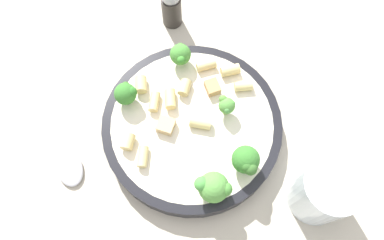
{
  "coord_description": "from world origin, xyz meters",
  "views": [
    {
      "loc": [
        0.17,
        -0.1,
        0.52
      ],
      "look_at": [
        0.0,
        0.0,
        0.04
      ],
      "focal_mm": 35.0,
      "sensor_mm": 36.0,
      "label": 1
    }
  ],
  "objects": [
    {
      "name": "rigatoni_6",
      "position": [
        -0.08,
        -0.04,
        0.04
      ],
      "size": [
        0.03,
        0.03,
        0.02
      ],
      "primitive_type": "cylinder",
      "rotation": [
        1.57,
        0.0,
        1.11
      ],
      "color": "#E0C67F",
      "rests_on": "pasta_bowl"
    },
    {
      "name": "rigatoni_9",
      "position": [
        0.01,
        -0.08,
        0.04
      ],
      "size": [
        0.03,
        0.03,
        0.01
      ],
      "primitive_type": "cylinder",
      "rotation": [
        1.57,
        0.0,
        0.98
      ],
      "color": "#E0C67F",
      "rests_on": "pasta_bowl"
    },
    {
      "name": "rigatoni_7",
      "position": [
        0.01,
        0.01,
        0.04
      ],
      "size": [
        0.03,
        0.03,
        0.01
      ],
      "primitive_type": "cylinder",
      "rotation": [
        1.57,
        0.0,
        2.42
      ],
      "color": "#E0C67F",
      "rests_on": "pasta_bowl"
    },
    {
      "name": "spoon",
      "position": [
        -0.06,
        -0.18,
        0.0
      ],
      "size": [
        0.18,
        0.04,
        0.01
      ],
      "color": "#B2B2B7",
      "rests_on": "ground_plane"
    },
    {
      "name": "ground_plane",
      "position": [
        0.0,
        0.0,
        0.0
      ],
      "size": [
        2.0,
        2.0,
        0.0
      ],
      "primitive_type": "plane",
      "color": "#BCB29E"
    },
    {
      "name": "pasta_bowl",
      "position": [
        0.0,
        0.0,
        0.02
      ],
      "size": [
        0.25,
        0.25,
        0.03
      ],
      "color": "black",
      "rests_on": "ground_plane"
    },
    {
      "name": "rigatoni_3",
      "position": [
        -0.07,
        0.06,
        0.04
      ],
      "size": [
        0.02,
        0.03,
        0.01
      ],
      "primitive_type": "cylinder",
      "rotation": [
        1.57,
        0.0,
        2.92
      ],
      "color": "#E0C67F",
      "rests_on": "pasta_bowl"
    },
    {
      "name": "broccoli_floret_3",
      "position": [
        0.09,
        0.03,
        0.05
      ],
      "size": [
        0.04,
        0.04,
        0.04
      ],
      "color": "#9EC175",
      "rests_on": "pasta_bowl"
    },
    {
      "name": "broccoli_floret_4",
      "position": [
        -0.09,
        0.03,
        0.05
      ],
      "size": [
        0.03,
        0.03,
        0.04
      ],
      "color": "#93B766",
      "rests_on": "pasta_bowl"
    },
    {
      "name": "chicken_chunk_1",
      "position": [
        -0.01,
        -0.03,
        0.04
      ],
      "size": [
        0.03,
        0.03,
        0.01
      ],
      "primitive_type": "cube",
      "rotation": [
        0.0,
        0.0,
        0.72
      ],
      "color": "tan",
      "rests_on": "pasta_bowl"
    },
    {
      "name": "drinking_glass",
      "position": [
        0.17,
        0.1,
        0.04
      ],
      "size": [
        0.07,
        0.07,
        0.09
      ],
      "color": "silver",
      "rests_on": "ground_plane"
    },
    {
      "name": "chicken_chunk_0",
      "position": [
        -0.03,
        0.05,
        0.04
      ],
      "size": [
        0.02,
        0.02,
        0.01
      ],
      "primitive_type": "cube",
      "rotation": [
        0.0,
        0.0,
        2.96
      ],
      "color": "tan",
      "rests_on": "pasta_bowl"
    },
    {
      "name": "rigatoni_5",
      "position": [
        -0.04,
        -0.01,
        0.04
      ],
      "size": [
        0.03,
        0.03,
        0.02
      ],
      "primitive_type": "cylinder",
      "rotation": [
        1.57,
        0.0,
        1.13
      ],
      "color": "#E0C67F",
      "rests_on": "pasta_bowl"
    },
    {
      "name": "rigatoni_2",
      "position": [
        -0.05,
        -0.03,
        0.04
      ],
      "size": [
        0.03,
        0.03,
        0.01
      ],
      "primitive_type": "cylinder",
      "rotation": [
        1.57,
        0.0,
        0.93
      ],
      "color": "#E0C67F",
      "rests_on": "pasta_bowl"
    },
    {
      "name": "rigatoni_8",
      "position": [
        -0.01,
        0.09,
        0.04
      ],
      "size": [
        0.02,
        0.03,
        0.01
      ],
      "primitive_type": "cylinder",
      "rotation": [
        1.57,
        0.0,
        2.71
      ],
      "color": "#E0C67F",
      "rests_on": "pasta_bowl"
    },
    {
      "name": "rigatoni_4",
      "position": [
        -0.05,
        0.02,
        0.04
      ],
      "size": [
        0.03,
        0.03,
        0.02
      ],
      "primitive_type": "cylinder",
      "rotation": [
        1.57,
        0.0,
        0.77
      ],
      "color": "#E0C67F",
      "rests_on": "pasta_bowl"
    },
    {
      "name": "rigatoni_1",
      "position": [
        -0.02,
        -0.09,
        0.04
      ],
      "size": [
        0.03,
        0.03,
        0.02
      ],
      "primitive_type": "cylinder",
      "rotation": [
        1.57,
        0.0,
        0.83
      ],
      "color": "#E0C67F",
      "rests_on": "pasta_bowl"
    },
    {
      "name": "broccoli_floret_0",
      "position": [
        0.1,
        -0.02,
        0.05
      ],
      "size": [
        0.04,
        0.04,
        0.04
      ],
      "color": "#84AD60",
      "rests_on": "pasta_bowl"
    },
    {
      "name": "rigatoni_0",
      "position": [
        -0.04,
        0.09,
        0.04
      ],
      "size": [
        0.02,
        0.03,
        0.01
      ],
      "primitive_type": "cylinder",
      "rotation": [
        1.57,
        0.0,
        2.88
      ],
      "color": "#E0C67F",
      "rests_on": "pasta_bowl"
    },
    {
      "name": "broccoli_floret_2",
      "position": [
        0.01,
        0.05,
        0.05
      ],
      "size": [
        0.03,
        0.02,
        0.03
      ],
      "color": "#93B766",
      "rests_on": "pasta_bowl"
    },
    {
      "name": "pepper_shaker",
      "position": [
        -0.18,
        0.07,
        0.04
      ],
      "size": [
        0.03,
        0.03,
        0.08
      ],
      "color": "#332D28",
      "rests_on": "ground_plane"
    },
    {
      "name": "broccoli_floret_1",
      "position": [
        -0.08,
        -0.06,
        0.05
      ],
      "size": [
        0.03,
        0.03,
        0.04
      ],
      "color": "#84AD60",
      "rests_on": "pasta_bowl"
    }
  ]
}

